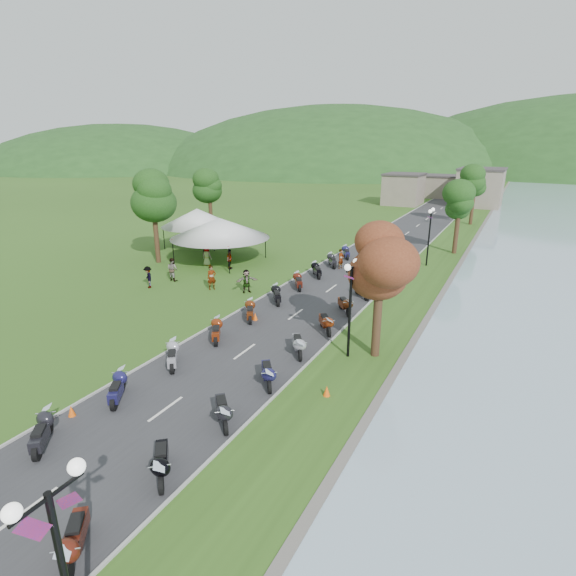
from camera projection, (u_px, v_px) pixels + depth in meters
The scene contains 13 objects.
road at pixel (378, 255), 43.81m from camera, with size 7.00×120.00×0.02m, color #333335.
hills_backdrop at pixel (495, 169), 178.70m from camera, with size 360.00×120.00×76.00m, color #285621, non-canonical shape.
far_building at pixel (440, 188), 81.85m from camera, with size 18.00×16.00×5.00m, color gray.
moto_row_left at pixel (233, 321), 26.24m from camera, with size 2.60×40.31×1.10m, color #331411, non-canonical shape.
moto_row_right at pixel (313, 333), 24.55m from camera, with size 2.60×32.63×1.10m, color #331411, non-canonical shape.
vendor_tent_main at pixel (220, 240), 40.79m from camera, with size 5.99×5.99×4.00m, color silver, non-canonical shape.
vendor_tent_side at pixel (198, 228), 46.40m from camera, with size 4.95×4.95×4.00m, color silver, non-canonical shape.
tree_park_left at pixel (154, 206), 39.49m from camera, with size 3.67×3.67×10.20m, color #235118, non-canonical shape.
tree_lakeside at pixel (379, 283), 21.99m from camera, with size 2.81×2.81×7.81m, color #235118, non-canonical shape.
pedestrian_a at pixel (212, 289), 33.52m from camera, with size 0.67×0.49×1.84m, color slate.
pedestrian_b at pixel (173, 280), 35.68m from camera, with size 0.89×0.49×1.84m, color slate.
pedestrian_c at pixel (149, 288), 33.90m from camera, with size 1.07×0.44×1.66m, color slate.
traffic_cone_near at pixel (71, 411), 17.98m from camera, with size 0.30×0.30×0.47m, color #F2590C.
Camera 1 is at (11.89, -1.90, 10.52)m, focal length 28.00 mm.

